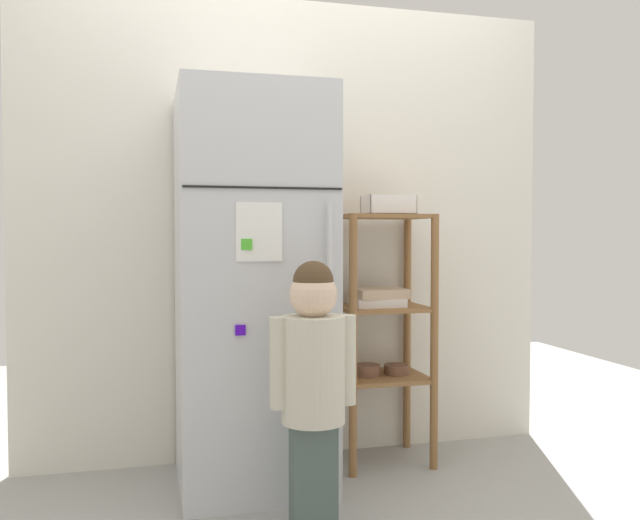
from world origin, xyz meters
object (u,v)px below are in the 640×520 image
object	(u,v)px
fruit_bin	(389,206)
pantry_shelf_unit	(381,318)
child_standing	(313,369)
refrigerator	(252,289)

from	to	relation	value
fruit_bin	pantry_shelf_unit	bearing A→B (deg)	175.90
child_standing	fruit_bin	size ratio (longest dim) A/B	4.30
refrigerator	child_standing	world-z (taller)	refrigerator
refrigerator	fruit_bin	xyz separation A→B (m)	(0.65, 0.12, 0.35)
refrigerator	pantry_shelf_unit	xyz separation A→B (m)	(0.61, 0.12, -0.15)
refrigerator	pantry_shelf_unit	bearing A→B (deg)	11.50
refrigerator	pantry_shelf_unit	distance (m)	0.64
child_standing	fruit_bin	bearing A→B (deg)	50.98
refrigerator	fruit_bin	bearing A→B (deg)	10.65
refrigerator	child_standing	size ratio (longest dim) A/B	1.71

